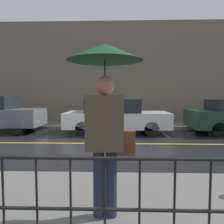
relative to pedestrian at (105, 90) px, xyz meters
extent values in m
plane|color=black|center=(-1.47, 4.85, -1.73)|extent=(80.00, 80.00, 0.00)
cube|color=slate|center=(-1.47, 0.36, -1.66)|extent=(28.00, 2.44, 0.15)
cube|color=slate|center=(-1.47, 9.10, -1.66)|extent=(28.00, 1.97, 0.15)
cube|color=gold|center=(-1.47, 4.85, -1.73)|extent=(25.20, 0.12, 0.01)
cube|color=#706656|center=(-1.47, 10.24, 1.24)|extent=(28.00, 0.30, 5.94)
cylinder|color=black|center=(-0.97, -0.61, -1.13)|extent=(0.02, 0.02, 0.91)
cylinder|color=black|center=(-0.64, -0.61, -1.13)|extent=(0.02, 0.02, 0.91)
cylinder|color=black|center=(-0.30, -0.61, -1.13)|extent=(0.02, 0.02, 0.91)
cylinder|color=black|center=(0.03, -0.61, -1.13)|extent=(0.02, 0.02, 0.91)
cylinder|color=black|center=(0.36, -0.61, -1.13)|extent=(0.02, 0.02, 0.91)
cylinder|color=black|center=(0.70, -0.61, -1.13)|extent=(0.02, 0.02, 0.91)
cylinder|color=black|center=(1.03, -0.61, -1.13)|extent=(0.02, 0.02, 0.91)
cylinder|color=#23283D|center=(-0.09, 0.00, -1.16)|extent=(0.14, 0.14, 0.85)
cylinder|color=#23283D|center=(0.07, 0.00, -1.16)|extent=(0.14, 0.14, 0.85)
cube|color=brown|center=(-0.01, 0.00, -0.40)|extent=(0.46, 0.28, 0.67)
sphere|color=tan|center=(-0.01, 0.00, 0.05)|extent=(0.23, 0.23, 0.23)
cylinder|color=#262628|center=(-0.01, 0.00, -0.03)|extent=(0.02, 0.02, 0.75)
cone|color=#144723|center=(-0.01, 0.00, 0.45)|extent=(0.91, 0.91, 0.21)
cube|color=brown|center=(0.25, 0.00, -0.65)|extent=(0.24, 0.12, 0.30)
cylinder|color=black|center=(-4.24, 7.87, -1.37)|extent=(0.72, 0.22, 0.72)
cylinder|color=black|center=(-4.24, 6.35, -1.37)|extent=(0.72, 0.22, 0.72)
cube|color=silver|center=(0.07, 7.11, -1.13)|extent=(4.57, 1.93, 0.68)
cube|color=#1E2328|center=(-0.11, 7.11, -0.50)|extent=(2.38, 1.78, 0.59)
cylinder|color=black|center=(1.49, 7.96, -1.42)|extent=(0.61, 0.22, 0.61)
cylinder|color=black|center=(1.49, 6.25, -1.42)|extent=(0.61, 0.22, 0.61)
cylinder|color=black|center=(-1.34, 7.96, -1.42)|extent=(0.61, 0.22, 0.61)
cylinder|color=black|center=(-1.34, 6.25, -1.42)|extent=(0.61, 0.22, 0.61)
cylinder|color=black|center=(4.19, 7.97, -1.43)|extent=(0.60, 0.22, 0.60)
cylinder|color=black|center=(4.19, 6.25, -1.43)|extent=(0.60, 0.22, 0.60)
camera|label=1|loc=(0.17, -2.65, -0.07)|focal=35.00mm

